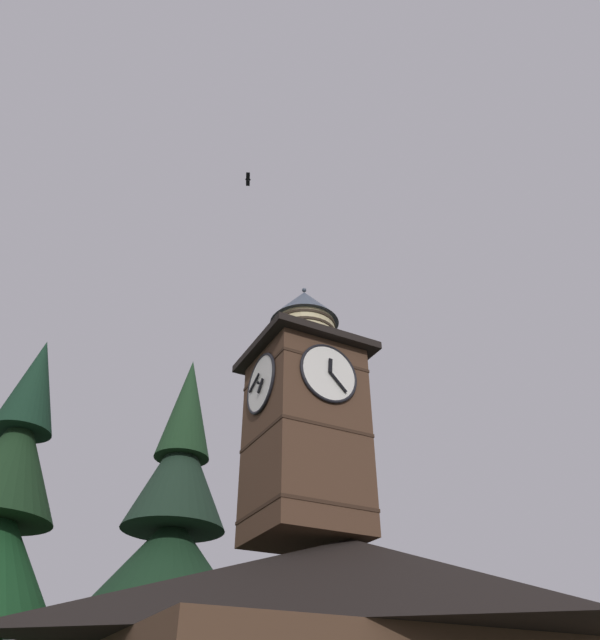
{
  "coord_description": "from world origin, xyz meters",
  "views": [
    {
      "loc": [
        6.83,
        12.41,
        2.31
      ],
      "look_at": [
        -0.73,
        -2.0,
        13.53
      ],
      "focal_mm": 32.55,
      "sensor_mm": 36.0,
      "label": 1
    }
  ],
  "objects_px": {
    "pine_tree_behind": "(167,575)",
    "flying_bird_high": "(248,179)",
    "moon": "(306,605)",
    "clock_tower": "(305,411)"
  },
  "relations": [
    {
      "from": "pine_tree_behind",
      "to": "flying_bird_high",
      "type": "xyz_separation_m",
      "value": [
        0.97,
        7.68,
        11.64
      ]
    },
    {
      "from": "pine_tree_behind",
      "to": "flying_bird_high",
      "type": "relative_size",
      "value": 24.3
    },
    {
      "from": "pine_tree_behind",
      "to": "flying_bird_high",
      "type": "distance_m",
      "value": 13.98
    },
    {
      "from": "pine_tree_behind",
      "to": "moon",
      "type": "height_order",
      "value": "pine_tree_behind"
    },
    {
      "from": "moon",
      "to": "flying_bird_high",
      "type": "bearing_deg",
      "value": 59.26
    },
    {
      "from": "pine_tree_behind",
      "to": "moon",
      "type": "xyz_separation_m",
      "value": [
        -21.49,
        -30.09,
        4.48
      ]
    },
    {
      "from": "clock_tower",
      "to": "moon",
      "type": "relative_size",
      "value": 4.63
    },
    {
      "from": "pine_tree_behind",
      "to": "moon",
      "type": "bearing_deg",
      "value": -125.53
    },
    {
      "from": "moon",
      "to": "flying_bird_high",
      "type": "distance_m",
      "value": 44.53
    },
    {
      "from": "moon",
      "to": "clock_tower",
      "type": "bearing_deg",
      "value": 61.82
    }
  ]
}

